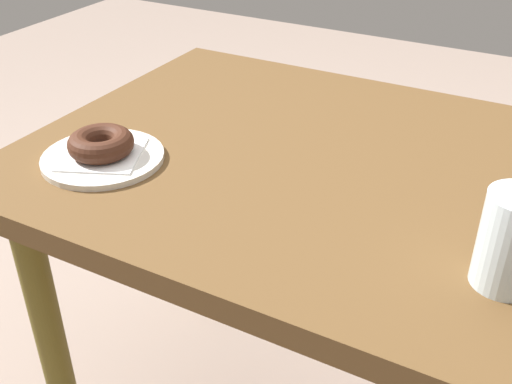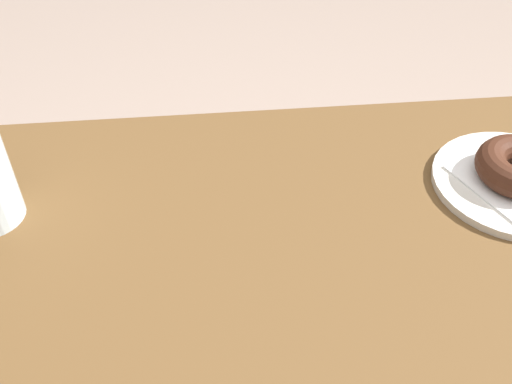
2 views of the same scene
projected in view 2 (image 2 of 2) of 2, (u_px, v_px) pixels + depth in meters
The scene contains 1 object.
table at pixel (303, 382), 0.65m from camera, with size 0.95×0.76×0.75m.
Camera 2 is at (-0.09, -0.34, 1.23)m, focal length 41.37 mm.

